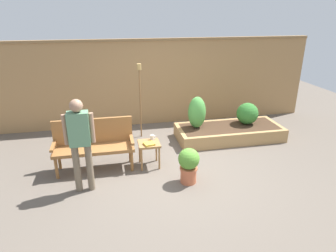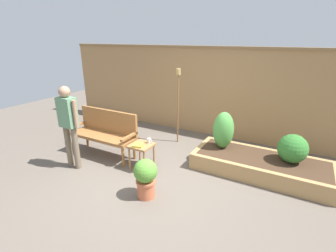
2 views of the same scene
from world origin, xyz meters
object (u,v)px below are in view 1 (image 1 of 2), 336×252
object	(u,v)px
garden_bench	(94,141)
potted_boxwood	(189,164)
shrub_far_corner	(247,114)
book_on_table	(149,144)
shrub_near_bench	(197,112)
tiki_torch	(140,88)
cup_on_table	(153,137)
person_by_bench	(80,138)
side_table	(149,147)

from	to	relation	value
garden_bench	potted_boxwood	world-z (taller)	garden_bench
potted_boxwood	shrub_far_corner	world-z (taller)	shrub_far_corner
book_on_table	shrub_near_bench	distance (m)	1.66
potted_boxwood	tiki_torch	world-z (taller)	tiki_torch
potted_boxwood	book_on_table	bearing A→B (deg)	132.90
cup_on_table	potted_boxwood	bearing A→B (deg)	-60.25
book_on_table	garden_bench	bearing A→B (deg)	152.04
potted_boxwood	tiki_torch	size ratio (longest dim) A/B	0.37
cup_on_table	shrub_near_bench	world-z (taller)	shrub_near_bench
garden_bench	person_by_bench	world-z (taller)	person_by_bench
book_on_table	potted_boxwood	xyz separation A→B (m)	(0.59, -0.63, -0.14)
garden_bench	side_table	distance (m)	1.02
tiki_torch	potted_boxwood	bearing A→B (deg)	-75.60
cup_on_table	shrub_far_corner	size ratio (longest dim) A/B	0.22
cup_on_table	book_on_table	size ratio (longest dim) A/B	0.61
garden_bench	cup_on_table	size ratio (longest dim) A/B	12.89
person_by_bench	garden_bench	bearing A→B (deg)	78.24
side_table	book_on_table	xyz separation A→B (m)	(-0.01, -0.09, 0.10)
garden_bench	person_by_bench	size ratio (longest dim) A/B	0.92
book_on_table	shrub_near_bench	xyz separation A→B (m)	(1.24, 1.09, 0.16)
side_table	book_on_table	distance (m)	0.13
garden_bench	shrub_near_bench	xyz separation A→B (m)	(2.23, 0.85, 0.12)
shrub_near_bench	tiki_torch	distance (m)	1.39
side_table	shrub_far_corner	bearing A→B (deg)	22.11
book_on_table	shrub_far_corner	world-z (taller)	shrub_far_corner
shrub_far_corner	person_by_bench	size ratio (longest dim) A/B	0.32
potted_boxwood	person_by_bench	xyz separation A→B (m)	(-1.73, 0.12, 0.58)
book_on_table	tiki_torch	world-z (taller)	tiki_torch
potted_boxwood	tiki_torch	distance (m)	2.37
side_table	potted_boxwood	distance (m)	0.92
garden_bench	shrub_near_bench	bearing A→B (deg)	20.93
cup_on_table	shrub_near_bench	bearing A→B (deg)	37.23
garden_bench	tiki_torch	world-z (taller)	tiki_torch
garden_bench	tiki_torch	size ratio (longest dim) A/B	0.84
side_table	tiki_torch	bearing A→B (deg)	89.22
shrub_near_bench	shrub_far_corner	world-z (taller)	shrub_near_bench
shrub_far_corner	shrub_near_bench	bearing A→B (deg)	180.00
potted_boxwood	cup_on_table	bearing A→B (deg)	119.75
side_table	book_on_table	bearing A→B (deg)	-97.53
garden_bench	cup_on_table	xyz separation A→B (m)	(1.09, -0.01, -0.02)
shrub_far_corner	side_table	bearing A→B (deg)	-157.89
side_table	potted_boxwood	bearing A→B (deg)	-51.40
side_table	tiki_torch	xyz separation A→B (m)	(0.02, 1.44, 0.77)
garden_bench	shrub_far_corner	size ratio (longest dim) A/B	2.89
cup_on_table	person_by_bench	distance (m)	1.50
cup_on_table	tiki_torch	size ratio (longest dim) A/B	0.07
garden_bench	potted_boxwood	size ratio (longest dim) A/B	2.27
side_table	tiki_torch	size ratio (longest dim) A/B	0.28
side_table	cup_on_table	world-z (taller)	cup_on_table
book_on_table	tiki_torch	bearing A→B (deg)	74.02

